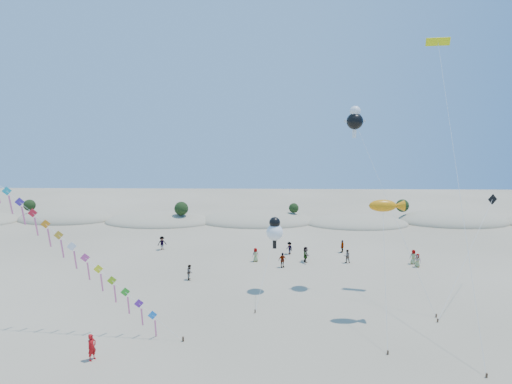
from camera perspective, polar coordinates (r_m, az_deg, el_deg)
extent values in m
ellipsoid|color=gray|center=(78.21, -24.05, -3.36)|extent=(16.00, 8.80, 3.60)
ellipsoid|color=#163413|center=(78.01, -24.10, -2.65)|extent=(12.80, 5.76, 0.64)
ellipsoid|color=gray|center=(71.51, -12.84, -3.91)|extent=(17.60, 9.68, 3.00)
ellipsoid|color=#163413|center=(71.33, -12.86, -3.26)|extent=(14.08, 6.34, 0.70)
ellipsoid|color=gray|center=(70.07, 0.13, -3.94)|extent=(19.00, 10.45, 3.40)
ellipsoid|color=#163413|center=(69.86, 0.13, -3.20)|extent=(15.20, 6.84, 0.76)
ellipsoid|color=gray|center=(70.23, 13.31, -4.17)|extent=(16.40, 9.02, 2.80)
ellipsoid|color=#163413|center=(70.06, 13.33, -3.55)|extent=(13.12, 5.90, 0.66)
ellipsoid|color=gray|center=(76.82, 24.80, -3.63)|extent=(18.00, 9.90, 3.80)
ellipsoid|color=#163413|center=(76.61, 24.85, -2.87)|extent=(14.40, 6.48, 0.72)
sphere|color=black|center=(80.69, -27.96, -1.57)|extent=(1.90, 1.90, 1.90)
sphere|color=black|center=(68.97, -9.93, -2.19)|extent=(2.20, 2.20, 2.20)
sphere|color=black|center=(69.83, 5.06, -2.14)|extent=(1.60, 1.60, 1.60)
sphere|color=black|center=(74.53, 18.94, -1.73)|extent=(2.10, 2.10, 2.10)
cube|color=#3F2D1E|center=(33.90, -9.69, -18.76)|extent=(0.12, 0.12, 0.35)
cylinder|color=silver|center=(37.26, -28.18, -1.97)|extent=(24.49, 4.93, 18.99)
cube|color=#1A7CE2|center=(34.08, -13.64, -15.66)|extent=(1.35, 0.52, 1.42)
cube|color=pink|center=(34.56, -13.24, -17.31)|extent=(0.19, 0.45, 1.55)
cube|color=purple|center=(34.21, -15.36, -14.14)|extent=(1.35, 0.52, 1.42)
cube|color=pink|center=(34.65, -14.95, -15.80)|extent=(0.19, 0.45, 1.55)
cube|color=green|center=(34.40, -17.04, -12.62)|extent=(1.35, 0.52, 1.42)
cube|color=pink|center=(34.80, -16.63, -14.29)|extent=(0.19, 0.45, 1.55)
cube|color=#8FC417|center=(34.63, -18.68, -11.10)|extent=(1.35, 0.52, 1.42)
cube|color=pink|center=(35.00, -18.27, -12.79)|extent=(0.19, 0.45, 1.55)
cube|color=#FFF81A|center=(34.91, -20.28, -9.61)|extent=(1.35, 0.52, 1.42)
cube|color=pink|center=(35.25, -19.87, -11.29)|extent=(0.19, 0.45, 1.55)
cube|color=#E14795|center=(35.25, -21.84, -8.13)|extent=(1.35, 0.52, 1.42)
cube|color=pink|center=(35.56, -21.43, -9.81)|extent=(0.19, 0.45, 1.55)
cube|color=white|center=(35.63, -23.36, -6.67)|extent=(1.35, 0.52, 1.42)
cube|color=pink|center=(35.90, -22.94, -8.35)|extent=(0.19, 0.45, 1.55)
cube|color=gold|center=(36.06, -24.83, -5.24)|extent=(1.35, 0.52, 1.42)
cube|color=pink|center=(36.30, -24.42, -6.92)|extent=(0.19, 0.45, 1.55)
cube|color=orange|center=(36.53, -26.26, -3.85)|extent=(1.35, 0.52, 1.42)
cube|color=pink|center=(36.74, -25.85, -5.51)|extent=(0.19, 0.45, 1.55)
cube|color=red|center=(37.05, -27.65, -2.49)|extent=(1.35, 0.52, 1.42)
cube|color=pink|center=(37.23, -27.24, -4.14)|extent=(0.19, 0.45, 1.55)
cube|color=#4729A7|center=(37.61, -28.99, -1.16)|extent=(1.35, 0.52, 1.42)
cube|color=pink|center=(37.75, -28.59, -2.79)|extent=(0.19, 0.45, 1.55)
cube|color=#18B1BB|center=(38.20, -30.30, 0.12)|extent=(1.35, 0.52, 1.42)
cube|color=pink|center=(38.32, -29.89, -1.49)|extent=(0.19, 0.45, 1.55)
cube|color=#3F2D1E|center=(33.19, 17.17, -19.77)|extent=(0.10, 0.10, 0.30)
cylinder|color=silver|center=(34.05, 16.83, -10.55)|extent=(0.84, 6.00, 9.45)
ellipsoid|color=orange|center=(35.71, 16.55, -1.76)|extent=(2.22, 0.98, 0.98)
cone|color=orange|center=(36.06, 18.46, -1.75)|extent=(0.89, 0.89, 0.89)
cube|color=#3F2D1E|center=(37.76, -0.12, -15.60)|extent=(0.10, 0.10, 0.30)
cylinder|color=silver|center=(39.11, 1.26, -10.40)|extent=(1.76, 5.20, 5.75)
sphere|color=white|center=(40.75, 2.50, -5.38)|extent=(1.58, 1.58, 1.58)
sphere|color=black|center=(40.52, 2.51, -4.09)|extent=(1.05, 1.05, 1.05)
cube|color=black|center=(41.07, 2.49, -6.98)|extent=(0.35, 0.18, 0.80)
cube|color=#3F2D1E|center=(39.92, 22.90, -14.94)|extent=(0.10, 0.10, 0.30)
cylinder|color=silver|center=(39.99, 17.78, -2.67)|extent=(5.82, 7.58, 16.14)
sphere|color=black|center=(42.14, 13.04, 9.18)|extent=(1.56, 1.56, 1.56)
sphere|color=white|center=(42.15, 13.08, 10.44)|extent=(1.01, 1.01, 1.01)
cube|color=white|center=(42.15, 12.98, 7.57)|extent=(0.35, 0.18, 0.80)
cube|color=white|center=(42.00, 12.09, 9.21)|extent=(0.60, 0.15, 0.25)
cube|color=white|center=(42.28, 13.98, 9.14)|extent=(0.60, 0.15, 0.25)
cube|color=#3F2D1E|center=(32.99, 28.39, -20.71)|extent=(0.10, 0.10, 0.30)
cylinder|color=silver|center=(37.03, 25.29, 1.70)|extent=(1.94, 16.68, 23.47)
cube|color=yellow|center=(45.45, 23.08, 17.96)|extent=(2.16, 0.88, 0.76)
cube|color=black|center=(45.47, 23.07, 17.96)|extent=(2.09, 0.54, 0.19)
cube|color=#3F2D1E|center=(39.10, 23.06, -15.48)|extent=(0.10, 0.10, 0.30)
cylinder|color=silver|center=(43.30, 26.39, -7.50)|extent=(8.47, 9.22, 8.53)
cube|color=black|center=(48.27, 29.01, -0.86)|extent=(1.06, 0.31, 1.09)
imported|color=#A90D10|center=(32.87, -21.04, -18.75)|extent=(0.70, 0.80, 1.86)
imported|color=slate|center=(45.26, -8.82, -10.51)|extent=(0.71, 0.85, 1.58)
imported|color=slate|center=(50.22, -0.06, -8.38)|extent=(0.92, 0.78, 1.60)
imported|color=slate|center=(48.36, 3.53, -9.05)|extent=(1.06, 0.80, 1.68)
imported|color=slate|center=(53.07, 4.47, -7.46)|extent=(1.06, 1.14, 1.54)
imported|color=slate|center=(50.36, 6.63, -8.27)|extent=(0.70, 1.73, 1.81)
imported|color=slate|center=(50.91, 12.03, -8.36)|extent=(0.78, 0.62, 1.56)
imported|color=slate|center=(54.63, 11.43, -7.11)|extent=(0.80, 0.99, 1.58)
imported|color=slate|center=(55.95, -12.42, -6.66)|extent=(1.30, 1.07, 1.75)
imported|color=slate|center=(52.58, 20.24, -8.12)|extent=(0.85, 0.59, 1.66)
imported|color=slate|center=(51.69, 20.73, -8.52)|extent=(0.89, 0.84, 1.53)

